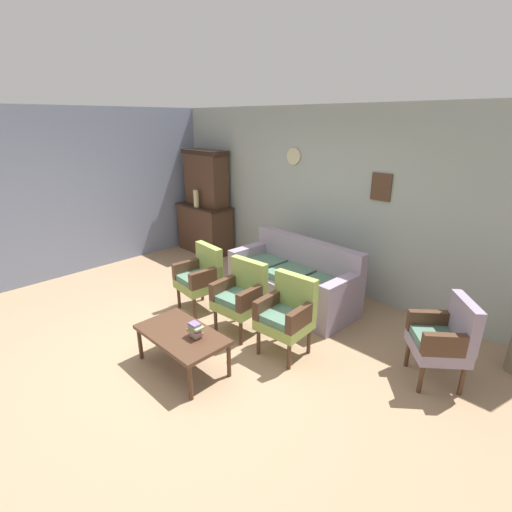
{
  "coord_description": "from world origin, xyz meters",
  "views": [
    {
      "loc": [
        3.19,
        -2.12,
        2.5
      ],
      "look_at": [
        0.05,
        1.08,
        0.85
      ],
      "focal_mm": 26.22,
      "sensor_mm": 36.0,
      "label": 1
    }
  ],
  "objects_px": {
    "book_stack_on_table": "(195,330)",
    "armchair_near_couch_end": "(241,294)",
    "armchair_row_middle": "(200,275)",
    "armchair_near_cabinet": "(287,313)",
    "vase_on_cabinet": "(196,199)",
    "side_cabinet": "(205,228)",
    "wingback_chair_by_fireplace": "(444,337)",
    "coffee_table": "(182,336)",
    "floral_couch": "(294,281)"
  },
  "relations": [
    {
      "from": "armchair_row_middle",
      "to": "armchair_near_cabinet",
      "type": "xyz_separation_m",
      "value": [
        1.51,
        0.03,
        0.0
      ]
    },
    {
      "from": "armchair_near_cabinet",
      "to": "side_cabinet",
      "type": "bearing_deg",
      "value": 155.73
    },
    {
      "from": "floral_couch",
      "to": "armchair_near_couch_end",
      "type": "height_order",
      "value": "same"
    },
    {
      "from": "side_cabinet",
      "to": "armchair_row_middle",
      "type": "height_order",
      "value": "side_cabinet"
    },
    {
      "from": "armchair_row_middle",
      "to": "armchair_near_cabinet",
      "type": "bearing_deg",
      "value": 1.15
    },
    {
      "from": "side_cabinet",
      "to": "armchair_row_middle",
      "type": "distance_m",
      "value": 2.46
    },
    {
      "from": "armchair_row_middle",
      "to": "wingback_chair_by_fireplace",
      "type": "distance_m",
      "value": 3.01
    },
    {
      "from": "armchair_near_couch_end",
      "to": "coffee_table",
      "type": "bearing_deg",
      "value": -84.06
    },
    {
      "from": "book_stack_on_table",
      "to": "armchair_row_middle",
      "type": "bearing_deg",
      "value": 140.51
    },
    {
      "from": "armchair_row_middle",
      "to": "armchair_near_couch_end",
      "type": "distance_m",
      "value": 0.82
    },
    {
      "from": "vase_on_cabinet",
      "to": "book_stack_on_table",
      "type": "distance_m",
      "value": 3.79
    },
    {
      "from": "side_cabinet",
      "to": "armchair_near_couch_end",
      "type": "distance_m",
      "value": 3.14
    },
    {
      "from": "armchair_near_couch_end",
      "to": "book_stack_on_table",
      "type": "height_order",
      "value": "armchair_near_couch_end"
    },
    {
      "from": "armchair_row_middle",
      "to": "coffee_table",
      "type": "height_order",
      "value": "armchair_row_middle"
    },
    {
      "from": "armchair_row_middle",
      "to": "wingback_chair_by_fireplace",
      "type": "height_order",
      "value": "same"
    },
    {
      "from": "coffee_table",
      "to": "book_stack_on_table",
      "type": "bearing_deg",
      "value": 18.01
    },
    {
      "from": "armchair_row_middle",
      "to": "armchair_near_cabinet",
      "type": "distance_m",
      "value": 1.51
    },
    {
      "from": "vase_on_cabinet",
      "to": "wingback_chair_by_fireplace",
      "type": "distance_m",
      "value": 4.88
    },
    {
      "from": "vase_on_cabinet",
      "to": "coffee_table",
      "type": "relative_size",
      "value": 0.32
    },
    {
      "from": "vase_on_cabinet",
      "to": "floral_couch",
      "type": "bearing_deg",
      "value": -7.18
    },
    {
      "from": "wingback_chair_by_fireplace",
      "to": "vase_on_cabinet",
      "type": "bearing_deg",
      "value": 172.27
    },
    {
      "from": "armchair_row_middle",
      "to": "armchair_near_cabinet",
      "type": "height_order",
      "value": "same"
    },
    {
      "from": "armchair_near_cabinet",
      "to": "wingback_chair_by_fireplace",
      "type": "xyz_separation_m",
      "value": [
        1.41,
        0.7,
        0.0
      ]
    },
    {
      "from": "floral_couch",
      "to": "armchair_row_middle",
      "type": "distance_m",
      "value": 1.32
    },
    {
      "from": "book_stack_on_table",
      "to": "armchair_near_cabinet",
      "type": "bearing_deg",
      "value": 65.46
    },
    {
      "from": "armchair_row_middle",
      "to": "book_stack_on_table",
      "type": "height_order",
      "value": "armchair_row_middle"
    },
    {
      "from": "coffee_table",
      "to": "wingback_chair_by_fireplace",
      "type": "bearing_deg",
      "value": 39.98
    },
    {
      "from": "armchair_near_cabinet",
      "to": "coffee_table",
      "type": "distance_m",
      "value": 1.16
    },
    {
      "from": "vase_on_cabinet",
      "to": "wingback_chair_by_fireplace",
      "type": "xyz_separation_m",
      "value": [
        4.8,
        -0.65,
        -0.59
      ]
    },
    {
      "from": "armchair_row_middle",
      "to": "coffee_table",
      "type": "relative_size",
      "value": 0.9
    },
    {
      "from": "book_stack_on_table",
      "to": "wingback_chair_by_fireplace",
      "type": "bearing_deg",
      "value": 41.56
    },
    {
      "from": "armchair_near_couch_end",
      "to": "armchair_near_cabinet",
      "type": "bearing_deg",
      "value": 3.49
    },
    {
      "from": "floral_couch",
      "to": "armchair_row_middle",
      "type": "bearing_deg",
      "value": -127.11
    },
    {
      "from": "vase_on_cabinet",
      "to": "floral_couch",
      "type": "relative_size",
      "value": 0.17
    },
    {
      "from": "vase_on_cabinet",
      "to": "armchair_row_middle",
      "type": "relative_size",
      "value": 0.36
    },
    {
      "from": "floral_couch",
      "to": "armchair_near_couch_end",
      "type": "bearing_deg",
      "value": -88.37
    },
    {
      "from": "side_cabinet",
      "to": "armchair_near_cabinet",
      "type": "xyz_separation_m",
      "value": [
        3.41,
        -1.54,
        0.03
      ]
    },
    {
      "from": "vase_on_cabinet",
      "to": "armchair_near_couch_end",
      "type": "height_order",
      "value": "vase_on_cabinet"
    },
    {
      "from": "coffee_table",
      "to": "book_stack_on_table",
      "type": "xyz_separation_m",
      "value": [
        0.17,
        0.06,
        0.12
      ]
    },
    {
      "from": "wingback_chair_by_fireplace",
      "to": "side_cabinet",
      "type": "bearing_deg",
      "value": 170.11
    },
    {
      "from": "side_cabinet",
      "to": "vase_on_cabinet",
      "type": "height_order",
      "value": "vase_on_cabinet"
    },
    {
      "from": "armchair_near_couch_end",
      "to": "floral_couch",
      "type": "bearing_deg",
      "value": 91.63
    },
    {
      "from": "side_cabinet",
      "to": "book_stack_on_table",
      "type": "xyz_separation_m",
      "value": [
        2.99,
        -2.47,
        0.03
      ]
    },
    {
      "from": "floral_couch",
      "to": "armchair_row_middle",
      "type": "height_order",
      "value": "same"
    },
    {
      "from": "floral_couch",
      "to": "vase_on_cabinet",
      "type": "bearing_deg",
      "value": 172.82
    },
    {
      "from": "armchair_near_couch_end",
      "to": "coffee_table",
      "type": "xyz_separation_m",
      "value": [
        0.1,
        -0.94,
        -0.12
      ]
    },
    {
      "from": "side_cabinet",
      "to": "wingback_chair_by_fireplace",
      "type": "xyz_separation_m",
      "value": [
        4.82,
        -0.84,
        0.03
      ]
    },
    {
      "from": "book_stack_on_table",
      "to": "armchair_near_couch_end",
      "type": "bearing_deg",
      "value": 106.98
    },
    {
      "from": "vase_on_cabinet",
      "to": "book_stack_on_table",
      "type": "relative_size",
      "value": 1.93
    },
    {
      "from": "side_cabinet",
      "to": "coffee_table",
      "type": "distance_m",
      "value": 3.78
    }
  ]
}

